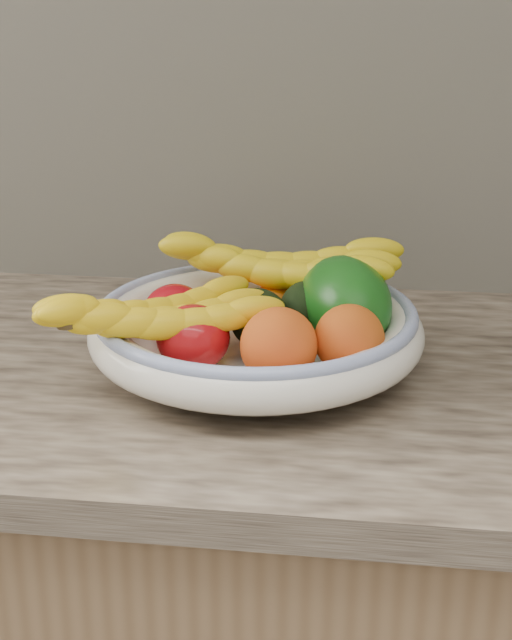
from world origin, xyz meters
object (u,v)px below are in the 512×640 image
at_px(green_mango, 344,303).
at_px(banana_bunch_back, 276,273).
at_px(banana_bunch_front, 158,322).
at_px(fruit_bowl, 256,329).

distance_m(green_mango, banana_bunch_back, 0.11).
distance_m(green_mango, banana_bunch_front, 0.23).
xyz_separation_m(fruit_bowl, banana_bunch_back, (0.01, 0.10, 0.04)).
bearing_deg(fruit_bowl, banana_bunch_back, 82.22).
distance_m(banana_bunch_back, banana_bunch_front, 0.21).
height_order(fruit_bowl, banana_bunch_front, banana_bunch_front).
height_order(banana_bunch_back, banana_bunch_front, banana_bunch_back).
xyz_separation_m(green_mango, banana_bunch_back, (-0.09, 0.07, 0.01)).
bearing_deg(banana_bunch_front, fruit_bowl, 4.94).
relative_size(fruit_bowl, green_mango, 2.54).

